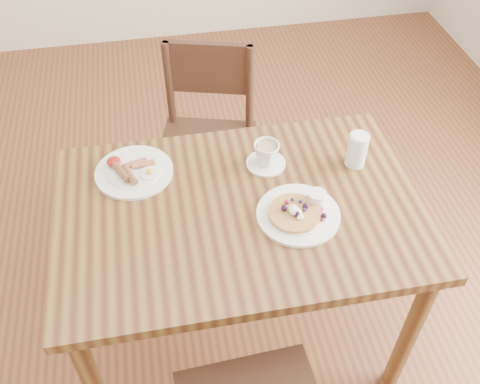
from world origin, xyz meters
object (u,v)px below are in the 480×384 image
Objects in this scene: dining_table at (240,227)px; breakfast_plate at (133,171)px; teacup_saucer at (266,155)px; pancake_plate at (299,212)px; chair_far at (207,136)px; water_glass at (357,150)px.

breakfast_plate is (-0.34, 0.23, 0.11)m from dining_table.
breakfast_plate is 1.93× the size of teacup_saucer.
pancake_plate is 0.60m from breakfast_plate.
chair_far is 6.29× the size of teacup_saucer.
water_glass is at bearing 145.00° from chair_far.
teacup_saucer is at bearing 170.04° from water_glass.
pancake_plate is 0.33m from water_glass.
pancake_plate is at bearing -29.78° from breakfast_plate.
pancake_plate is at bearing -78.48° from teacup_saucer.
dining_table is 9.53× the size of water_glass.
water_glass reaches higher than dining_table.
breakfast_plate is (-0.32, -0.47, 0.27)m from chair_far.
breakfast_plate is at bearing 71.51° from chair_far.
pancake_plate is 0.26m from teacup_saucer.
chair_far is 0.79m from water_glass.
chair_far reaches higher than teacup_saucer.
dining_table is 8.57× the size of teacup_saucer.
water_glass is at bearing -6.87° from breakfast_plate.
chair_far reaches higher than breakfast_plate.
pancake_plate is at bearing -21.27° from dining_table.
teacup_saucer reaches higher than pancake_plate.
water_glass is (0.26, 0.20, 0.05)m from pancake_plate.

